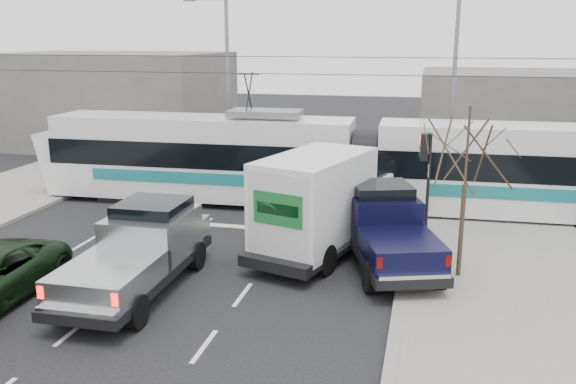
% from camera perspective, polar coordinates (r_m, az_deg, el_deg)
% --- Properties ---
extents(ground, '(120.00, 120.00, 0.00)m').
position_cam_1_polar(ground, '(17.85, -9.56, -8.97)').
color(ground, black).
rests_on(ground, ground).
extents(sidewalk_right, '(6.00, 60.00, 0.15)m').
position_cam_1_polar(sidewalk_right, '(16.77, 20.78, -11.05)').
color(sidewalk_right, gray).
rests_on(sidewalk_right, ground).
extents(rails, '(60.00, 1.60, 0.03)m').
position_cam_1_polar(rails, '(26.83, -1.40, -0.78)').
color(rails, '#33302D').
rests_on(rails, ground).
extents(building_left, '(14.00, 10.00, 6.00)m').
position_cam_1_polar(building_left, '(42.56, -15.94, 8.38)').
color(building_left, slate).
rests_on(building_left, ground).
extents(building_right, '(12.00, 10.00, 5.00)m').
position_cam_1_polar(building_right, '(39.71, 21.13, 6.86)').
color(building_right, slate).
rests_on(building_right, ground).
extents(bare_tree, '(2.40, 2.40, 5.00)m').
position_cam_1_polar(bare_tree, '(17.89, 16.40, 3.42)').
color(bare_tree, '#47382B').
rests_on(bare_tree, ground).
extents(traffic_signal, '(0.44, 0.44, 3.60)m').
position_cam_1_polar(traffic_signal, '(21.98, 12.76, 2.80)').
color(traffic_signal, black).
rests_on(traffic_signal, ground).
extents(street_lamp_near, '(2.38, 0.25, 9.00)m').
position_cam_1_polar(street_lamp_near, '(29.14, 14.90, 10.14)').
color(street_lamp_near, slate).
rests_on(street_lamp_near, ground).
extents(street_lamp_far, '(2.38, 0.25, 9.00)m').
position_cam_1_polar(street_lamp_far, '(32.92, -5.98, 10.96)').
color(street_lamp_far, slate).
rests_on(street_lamp_far, ground).
extents(catenary, '(60.00, 0.20, 7.00)m').
position_cam_1_polar(catenary, '(26.09, -1.45, 7.45)').
color(catenary, black).
rests_on(catenary, ground).
extents(tram, '(27.03, 3.39, 5.51)m').
position_cam_1_polar(tram, '(25.19, 7.13, 2.66)').
color(tram, silver).
rests_on(tram, ground).
extents(silver_pickup, '(2.35, 6.42, 2.32)m').
position_cam_1_polar(silver_pickup, '(17.88, -13.53, -5.16)').
color(silver_pickup, black).
rests_on(silver_pickup, ground).
extents(box_truck, '(4.21, 7.16, 3.39)m').
position_cam_1_polar(box_truck, '(20.07, 3.31, -1.09)').
color(box_truck, black).
rests_on(box_truck, ground).
extents(navy_pickup, '(3.79, 6.13, 2.43)m').
position_cam_1_polar(navy_pickup, '(19.35, 9.17, -3.31)').
color(navy_pickup, black).
rests_on(navy_pickup, ground).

